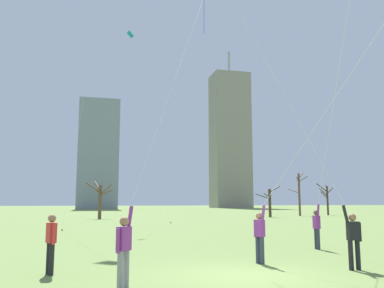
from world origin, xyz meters
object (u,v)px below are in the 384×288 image
at_px(bare_tree_left_of_center, 327,198).
at_px(kite_flyer_foreground_right_blue, 160,134).
at_px(bare_tree_center, 100,198).
at_px(bare_tree_rightmost, 299,192).
at_px(kite_flyer_far_back_green, 319,142).
at_px(bare_tree_far_right_edge, 270,202).
at_px(kite_flyer_midfield_left_pink, 329,145).
at_px(distant_kite_drifting_left_teal, 137,66).
at_px(bystander_far_off_by_trees, 51,241).
at_px(kite_flyer_midfield_center_purple, 317,166).

bearing_deg(bare_tree_left_of_center, kite_flyer_foreground_right_blue, -126.77).
bearing_deg(bare_tree_left_of_center, bare_tree_center, -172.75).
xyz_separation_m(bare_tree_left_of_center, bare_tree_center, (-32.70, -4.16, -0.12)).
height_order(bare_tree_rightmost, bare_tree_center, bare_tree_rightmost).
height_order(kite_flyer_far_back_green, bare_tree_rightmost, kite_flyer_far_back_green).
height_order(bare_tree_left_of_center, bare_tree_far_right_edge, bare_tree_left_of_center).
distance_m(kite_flyer_foreground_right_blue, bare_tree_left_of_center, 53.29).
xyz_separation_m(kite_flyer_midfield_left_pink, distant_kite_drifting_left_teal, (-5.35, 19.95, 9.34)).
bearing_deg(bystander_far_off_by_trees, kite_flyer_midfield_center_purple, -7.90).
distance_m(kite_flyer_foreground_right_blue, kite_flyer_midfield_center_purple, 4.81).
distance_m(kite_flyer_far_back_green, bare_tree_center, 39.75).
xyz_separation_m(kite_flyer_far_back_green, bare_tree_left_of_center, (27.35, 43.53, -1.17)).
height_order(kite_flyer_far_back_green, bare_tree_center, kite_flyer_far_back_green).
distance_m(kite_flyer_midfield_left_pink, bare_tree_far_right_edge, 37.72).
xyz_separation_m(kite_flyer_foreground_right_blue, bare_tree_center, (-0.81, 38.51, -1.47)).
relative_size(kite_flyer_midfield_center_purple, bare_tree_left_of_center, 2.41).
bearing_deg(kite_flyer_midfield_left_pink, kite_flyer_foreground_right_blue, -160.80).
bearing_deg(bare_tree_rightmost, kite_flyer_foreground_right_blue, -122.94).
height_order(kite_flyer_foreground_right_blue, kite_flyer_far_back_green, kite_flyer_far_back_green).
bearing_deg(kite_flyer_far_back_green, kite_flyer_midfield_center_purple, 69.62).
xyz_separation_m(kite_flyer_far_back_green, bystander_far_off_by_trees, (-7.44, 1.51, -2.79)).
xyz_separation_m(kite_flyer_midfield_left_pink, kite_flyer_far_back_green, (-2.42, -3.28, -0.42)).
bearing_deg(bare_tree_left_of_center, kite_flyer_midfield_left_pink, -121.77).
height_order(kite_flyer_far_back_green, bare_tree_far_right_edge, kite_flyer_far_back_green).
xyz_separation_m(kite_flyer_far_back_green, distant_kite_drifting_left_teal, (-2.93, 23.24, 9.76)).
bearing_deg(bystander_far_off_by_trees, kite_flyer_midfield_left_pink, 10.17).
height_order(kite_flyer_far_back_green, distant_kite_drifting_left_teal, distant_kite_drifting_left_teal).
bearing_deg(bare_tree_left_of_center, bare_tree_far_right_edge, -155.98).
distance_m(bare_tree_rightmost, bare_tree_far_right_edge, 7.15).
xyz_separation_m(bystander_far_off_by_trees, bare_tree_center, (2.09, 37.86, 1.51)).
bearing_deg(bare_tree_far_right_edge, kite_flyer_midfield_left_pink, -111.01).
bearing_deg(kite_flyer_far_back_green, bystander_far_off_by_trees, 168.50).
distance_m(kite_flyer_foreground_right_blue, kite_flyer_midfield_left_pink, 7.38).
relative_size(kite_flyer_midfield_center_purple, distant_kite_drifting_left_teal, 0.70).
relative_size(kite_flyer_midfield_center_purple, bare_tree_rightmost, 1.89).
distance_m(kite_flyer_midfield_left_pink, kite_flyer_midfield_center_purple, 3.77).
bearing_deg(kite_flyer_midfield_center_purple, bare_tree_far_right_edge, 67.48).
distance_m(kite_flyer_foreground_right_blue, bare_tree_center, 38.55).
xyz_separation_m(bystander_far_off_by_trees, distant_kite_drifting_left_teal, (4.51, 21.72, 12.56)).
relative_size(kite_flyer_foreground_right_blue, bare_tree_rightmost, 2.09).
bearing_deg(bare_tree_rightmost, kite_flyer_midfield_center_purple, -117.83).
height_order(kite_flyer_foreground_right_blue, kite_flyer_midfield_left_pink, kite_flyer_midfield_left_pink).
distance_m(distant_kite_drifting_left_teal, bare_tree_rightmost, 32.79).
relative_size(bare_tree_rightmost, bare_tree_left_of_center, 1.28).
relative_size(distant_kite_drifting_left_teal, bare_tree_far_right_edge, 4.07).
height_order(kite_flyer_foreground_right_blue, bare_tree_left_of_center, kite_flyer_foreground_right_blue).
bearing_deg(kite_flyer_midfield_center_purple, bystander_far_off_by_trees, 172.10).
relative_size(bystander_far_off_by_trees, bare_tree_rightmost, 0.27).
xyz_separation_m(bare_tree_center, bare_tree_far_right_edge, (21.27, -0.93, -0.47)).
relative_size(kite_flyer_midfield_left_pink, bare_tree_rightmost, 2.64).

